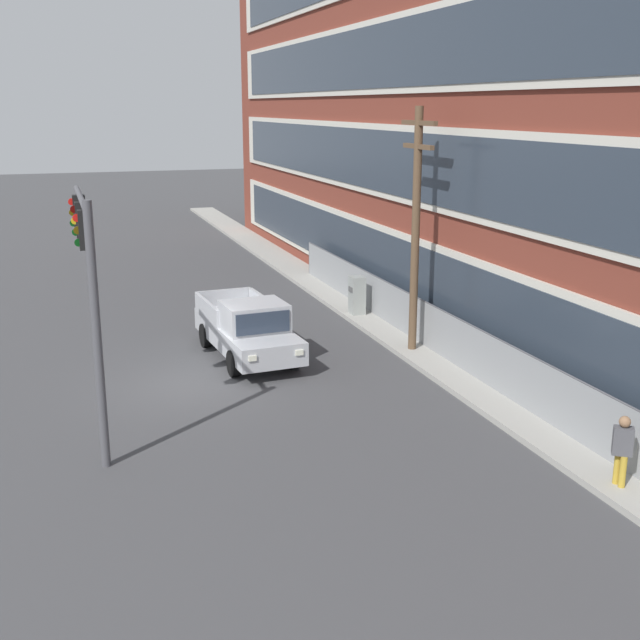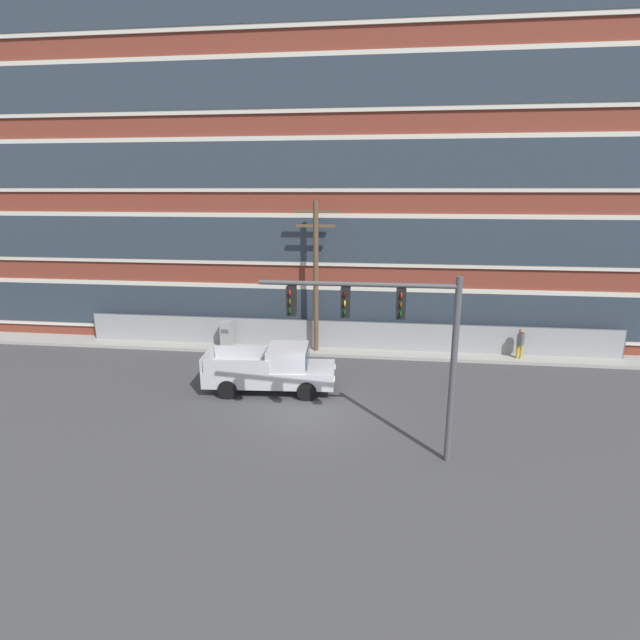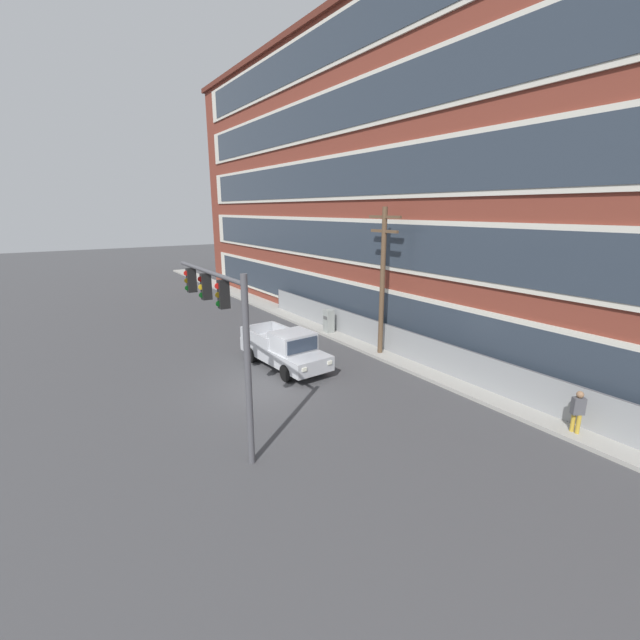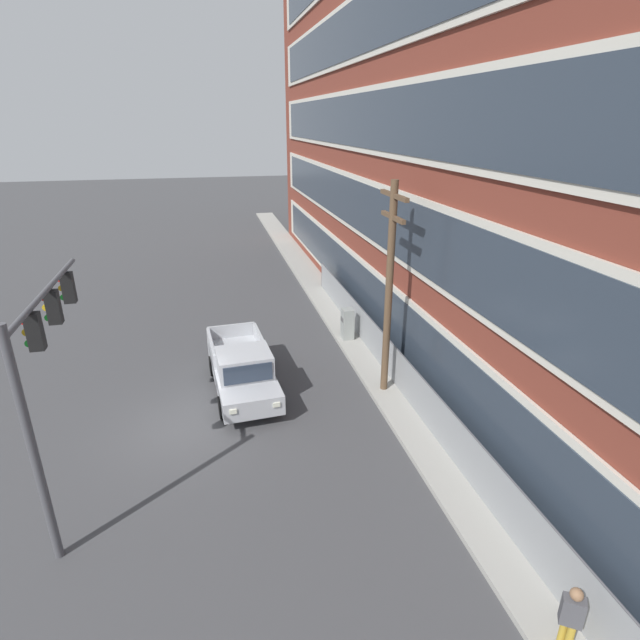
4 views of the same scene
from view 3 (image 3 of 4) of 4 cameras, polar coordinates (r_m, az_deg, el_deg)
name	(u,v)px [view 3 (image 3 of 4)]	position (r m, az deg, el deg)	size (l,w,h in m)	color
ground_plane	(264,391)	(18.95, -7.45, -9.41)	(160.00, 160.00, 0.00)	#424244
sidewalk_building_side	(395,357)	(23.01, 9.94, -4.91)	(80.00, 1.74, 0.16)	#9E9B93
brick_mill_building	(458,176)	(28.10, 17.96, 17.76)	(54.36, 12.01, 19.10)	brown
chain_link_fence	(406,345)	(22.59, 11.38, -3.30)	(27.98, 0.06, 1.65)	gray
traffic_signal_mast	(221,315)	(14.18, -13.02, 0.70)	(6.03, 0.43, 5.92)	#4C4C51
pickup_truck_silver	(285,350)	(21.23, -4.63, -3.95)	(5.61, 2.42, 1.97)	#B2B5BA
utility_pole_near_corner	(383,276)	(22.41, 8.35, 5.80)	(2.27, 0.26, 7.79)	brown
electrical_cabinet	(329,322)	(26.78, 1.16, -0.29)	(0.57, 0.53, 1.60)	#939993
pedestrian_near_cabinet	(578,411)	(17.36, 31.11, -10.31)	(0.42, 0.47, 1.69)	#B7932D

